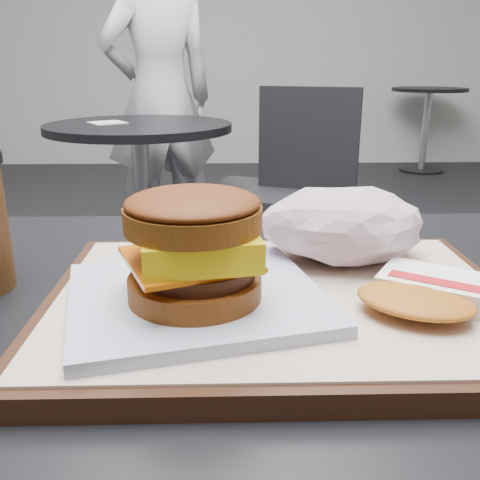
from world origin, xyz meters
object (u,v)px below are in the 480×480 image
object	(u,v)px
breakfast_sandwich	(195,259)
hash_brown	(429,293)
serving_tray	(280,303)
neighbor_table	(142,176)
patron	(160,98)
crumpled_wrapper	(343,224)
neighbor_chair	(276,182)

from	to	relation	value
breakfast_sandwich	hash_brown	world-z (taller)	breakfast_sandwich
serving_tray	hash_brown	world-z (taller)	hash_brown
neighbor_table	patron	world-z (taller)	patron
crumpled_wrapper	neighbor_chair	world-z (taller)	neighbor_chair
neighbor_chair	patron	bearing A→B (deg)	129.80
breakfast_sandwich	patron	size ratio (longest dim) A/B	0.14
serving_tray	neighbor_table	xyz separation A→B (m)	(-0.37, 1.65, -0.23)
serving_tray	patron	world-z (taller)	patron
breakfast_sandwich	neighbor_table	xyz separation A→B (m)	(-0.30, 1.68, -0.28)
hash_brown	crumpled_wrapper	xyz separation A→B (m)	(-0.05, 0.11, 0.02)
serving_tray	neighbor_chair	bearing A→B (deg)	84.73
serving_tray	crumpled_wrapper	bearing A→B (deg)	49.85
serving_tray	breakfast_sandwich	xyz separation A→B (m)	(-0.07, -0.03, 0.05)
serving_tray	patron	bearing A→B (deg)	98.94
hash_brown	patron	xyz separation A→B (m)	(-0.48, 2.38, -0.00)
breakfast_sandwich	serving_tray	bearing A→B (deg)	21.89
crumpled_wrapper	neighbor_chair	distance (m)	1.67
neighbor_table	patron	bearing A→B (deg)	89.83
crumpled_wrapper	patron	xyz separation A→B (m)	(-0.43, 2.27, -0.03)
breakfast_sandwich	neighbor_table	bearing A→B (deg)	100.26
serving_tray	neighbor_table	distance (m)	1.71
breakfast_sandwich	neighbor_chair	size ratio (longest dim) A/B	0.26
hash_brown	patron	world-z (taller)	patron
breakfast_sandwich	neighbor_chair	world-z (taller)	breakfast_sandwich
crumpled_wrapper	neighbor_table	xyz separation A→B (m)	(-0.44, 1.57, -0.27)
neighbor_table	crumpled_wrapper	bearing A→B (deg)	-74.49
neighbor_table	patron	size ratio (longest dim) A/B	0.47
hash_brown	patron	distance (m)	2.42
crumpled_wrapper	neighbor_table	size ratio (longest dim) A/B	0.20
breakfast_sandwich	patron	xyz separation A→B (m)	(-0.30, 2.37, -0.03)
crumpled_wrapper	breakfast_sandwich	bearing A→B (deg)	-141.76
crumpled_wrapper	neighbor_table	world-z (taller)	crumpled_wrapper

